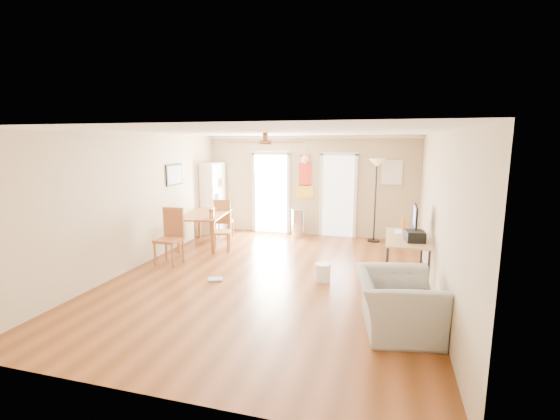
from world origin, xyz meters
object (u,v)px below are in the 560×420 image
(trash_can, at_px, (298,223))
(torchiere_lamp, at_px, (375,201))
(bookshelf, at_px, (213,198))
(dining_table, at_px, (206,229))
(dining_chair_right_a, at_px, (220,230))
(computer_desk, at_px, (406,258))
(dining_chair_far, at_px, (224,219))
(wastebasket_b, at_px, (374,279))
(wastebasket_a, at_px, (323,272))
(dining_chair_right_b, at_px, (222,230))
(dining_chair_near, at_px, (168,237))
(printer, at_px, (415,236))
(armchair, at_px, (397,303))

(trash_can, relative_size, torchiere_lamp, 0.36)
(bookshelf, height_order, dining_table, bookshelf)
(dining_chair_right_a, height_order, computer_desk, dining_chair_right_a)
(dining_chair_far, bearing_deg, dining_chair_right_a, 98.73)
(wastebasket_b, bearing_deg, torchiere_lamp, 92.17)
(trash_can, bearing_deg, wastebasket_a, -69.37)
(dining_chair_right_b, distance_m, dining_chair_near, 1.35)
(wastebasket_b, bearing_deg, wastebasket_a, 178.82)
(dining_chair_near, bearing_deg, dining_chair_right_b, 63.54)
(bookshelf, relative_size, dining_chair_near, 1.69)
(dining_table, relative_size, computer_desk, 1.06)
(dining_chair_far, relative_size, printer, 2.93)
(dining_chair_far, height_order, wastebasket_b, dining_chair_far)
(printer, relative_size, wastebasket_a, 1.11)
(computer_desk, xyz_separation_m, wastebasket_a, (-1.41, -0.50, -0.23))
(dining_chair_right_b, height_order, computer_desk, dining_chair_right_b)
(armchair, bearing_deg, wastebasket_b, 2.49)
(dining_table, height_order, armchair, dining_table)
(dining_table, bearing_deg, trash_can, 36.24)
(dining_chair_right_a, height_order, wastebasket_a, dining_chair_right_a)
(trash_can, distance_m, wastebasket_b, 3.70)
(dining_chair_far, bearing_deg, trash_can, -169.19)
(computer_desk, distance_m, armchair, 2.08)
(dining_chair_near, distance_m, armchair, 4.69)
(dining_chair_right_b, distance_m, armchair, 4.74)
(dining_chair_right_b, height_order, wastebasket_a, dining_chair_right_b)
(wastebasket_a, xyz_separation_m, wastebasket_b, (0.88, -0.02, -0.02))
(dining_chair_right_b, height_order, dining_chair_far, dining_chair_far)
(dining_table, height_order, dining_chair_right_b, dining_chair_right_b)
(armchair, bearing_deg, wastebasket_a, 28.14)
(bookshelf, bearing_deg, computer_desk, -26.57)
(dining_chair_right_b, xyz_separation_m, wastebasket_b, (3.41, -1.35, -0.35))
(dining_chair_far, xyz_separation_m, printer, (4.44, -2.11, 0.35))
(dining_chair_right_b, height_order, torchiere_lamp, torchiere_lamp)
(dining_table, bearing_deg, wastebasket_a, -28.11)
(torchiere_lamp, distance_m, computer_desk, 2.74)
(printer, bearing_deg, torchiere_lamp, 95.28)
(dining_chair_near, relative_size, torchiere_lamp, 0.55)
(wastebasket_b, bearing_deg, bookshelf, 145.91)
(dining_chair_far, bearing_deg, dining_chair_right_b, 99.88)
(bookshelf, xyz_separation_m, dining_chair_right_a, (0.94, -1.66, -0.45))
(wastebasket_b, bearing_deg, dining_chair_near, 177.82)
(dining_table, relative_size, dining_chair_right_a, 1.54)
(dining_chair_far, relative_size, trash_can, 1.41)
(wastebasket_a, bearing_deg, dining_table, 151.89)
(dining_chair_right_a, height_order, dining_chair_far, dining_chair_far)
(torchiere_lamp, distance_m, wastebasket_b, 3.23)
(wastebasket_b, bearing_deg, dining_chair_right_b, 158.44)
(bookshelf, distance_m, trash_can, 2.40)
(bookshelf, xyz_separation_m, wastebasket_b, (4.36, -2.95, -0.81))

